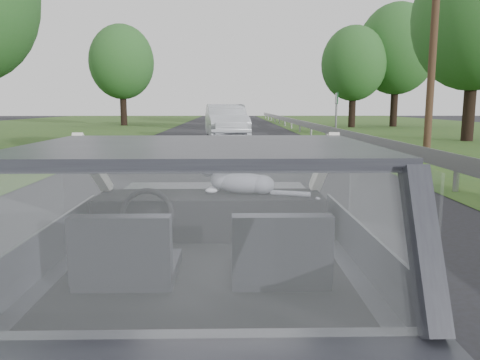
{
  "coord_description": "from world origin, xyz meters",
  "views": [
    {
      "loc": [
        0.14,
        -2.64,
        1.63
      ],
      "look_at": [
        0.21,
        0.58,
        1.11
      ],
      "focal_mm": 35.0,
      "sensor_mm": 36.0,
      "label": 1
    }
  ],
  "objects_px": {
    "subject_car": "(206,260)",
    "highway_sign": "(336,116)",
    "utility_pole": "(434,39)",
    "other_car": "(226,122)",
    "cat": "(243,182)"
  },
  "relations": [
    {
      "from": "subject_car",
      "to": "highway_sign",
      "type": "bearing_deg",
      "value": 75.19
    },
    {
      "from": "subject_car",
      "to": "highway_sign",
      "type": "height_order",
      "value": "highway_sign"
    },
    {
      "from": "other_car",
      "to": "utility_pole",
      "type": "bearing_deg",
      "value": -49.87
    },
    {
      "from": "subject_car",
      "to": "cat",
      "type": "bearing_deg",
      "value": 70.08
    },
    {
      "from": "highway_sign",
      "to": "other_car",
      "type": "bearing_deg",
      "value": 179.02
    },
    {
      "from": "other_car",
      "to": "utility_pole",
      "type": "xyz_separation_m",
      "value": [
        6.97,
        -6.69,
        2.98
      ]
    },
    {
      "from": "highway_sign",
      "to": "cat",
      "type": "bearing_deg",
      "value": -98.16
    },
    {
      "from": "subject_car",
      "to": "utility_pole",
      "type": "distance_m",
      "value": 15.32
    },
    {
      "from": "subject_car",
      "to": "highway_sign",
      "type": "distance_m",
      "value": 19.99
    },
    {
      "from": "cat",
      "to": "subject_car",
      "type": "bearing_deg",
      "value": -96.48
    },
    {
      "from": "subject_car",
      "to": "utility_pole",
      "type": "height_order",
      "value": "utility_pole"
    },
    {
      "from": "cat",
      "to": "other_car",
      "type": "distance_m",
      "value": 19.35
    },
    {
      "from": "subject_car",
      "to": "utility_pole",
      "type": "xyz_separation_m",
      "value": [
        6.93,
        13.31,
        3.09
      ]
    },
    {
      "from": "utility_pole",
      "to": "other_car",
      "type": "bearing_deg",
      "value": 136.2
    },
    {
      "from": "subject_car",
      "to": "highway_sign",
      "type": "relative_size",
      "value": 1.82
    }
  ]
}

